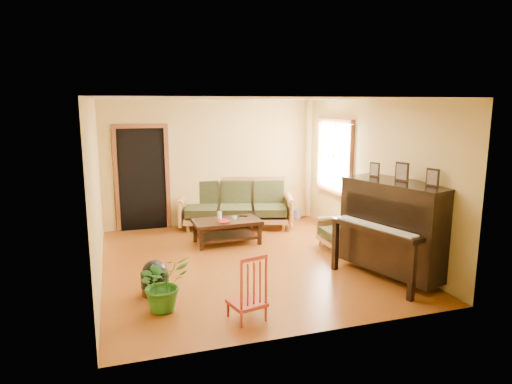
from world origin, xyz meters
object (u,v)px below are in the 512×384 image
object	(u,v)px
red_chair	(247,286)
sofa	(236,204)
armchair	(340,228)
footstool	(155,282)
coffee_table	(227,232)
piano	(396,230)
ceramic_crock	(297,214)
potted_plant	(163,283)

from	to	relation	value
red_chair	sofa	bearing A→B (deg)	62.73
armchair	footstool	bearing A→B (deg)	-162.12
coffee_table	red_chair	size ratio (longest dim) A/B	1.47
armchair	piano	world-z (taller)	piano
footstool	ceramic_crock	size ratio (longest dim) A/B	1.67
piano	red_chair	distance (m)	2.59
sofa	potted_plant	size ratio (longest dim) A/B	3.26
sofa	coffee_table	xyz separation A→B (m)	(-0.45, -1.02, -0.27)
ceramic_crock	potted_plant	distance (m)	4.98
ceramic_crock	piano	bearing A→B (deg)	-88.92
coffee_table	piano	xyz separation A→B (m)	(1.98, -2.31, 0.49)
potted_plant	armchair	bearing A→B (deg)	25.08
footstool	coffee_table	bearing A→B (deg)	52.40
red_chair	coffee_table	bearing A→B (deg)	66.51
piano	armchair	bearing A→B (deg)	78.75
coffee_table	sofa	bearing A→B (deg)	66.37
sofa	ceramic_crock	world-z (taller)	sofa
sofa	piano	size ratio (longest dim) A/B	1.43
red_chair	footstool	bearing A→B (deg)	118.80
armchair	ceramic_crock	size ratio (longest dim) A/B	3.42
coffee_table	red_chair	bearing A→B (deg)	-99.57
piano	footstool	distance (m)	3.52
red_chair	potted_plant	size ratio (longest dim) A/B	1.17
coffee_table	footstool	xyz separation A→B (m)	(-1.48, -1.92, -0.04)
ceramic_crock	potted_plant	world-z (taller)	potted_plant
sofa	armchair	distance (m)	2.38
armchair	piano	size ratio (longest dim) A/B	0.47
coffee_table	potted_plant	xyz separation A→B (m)	(-1.42, -2.43, 0.13)
ceramic_crock	red_chair	bearing A→B (deg)	-119.68
sofa	armchair	bearing A→B (deg)	-39.11
red_chair	armchair	bearing A→B (deg)	27.59
armchair	potted_plant	distance (m)	3.58
coffee_table	piano	world-z (taller)	piano
piano	red_chair	xyz separation A→B (m)	(-2.48, -0.66, -0.30)
piano	coffee_table	bearing A→B (deg)	113.03
footstool	red_chair	size ratio (longest dim) A/B	0.45
footstool	sofa	bearing A→B (deg)	56.78
ceramic_crock	potted_plant	size ratio (longest dim) A/B	0.31
coffee_table	piano	size ratio (longest dim) A/B	0.75
piano	red_chair	size ratio (longest dim) A/B	1.96
coffee_table	ceramic_crock	bearing A→B (deg)	33.39
armchair	red_chair	world-z (taller)	red_chair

